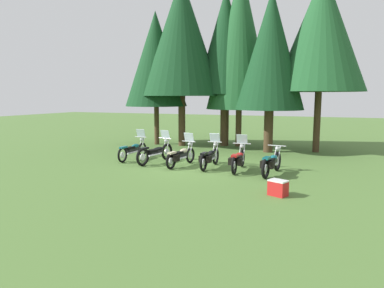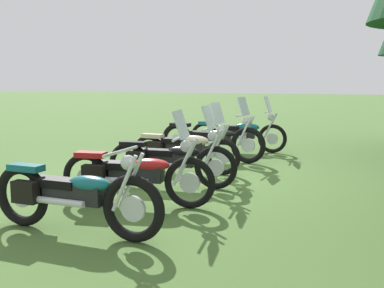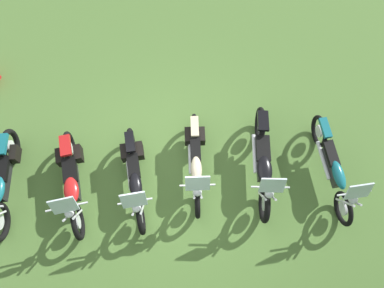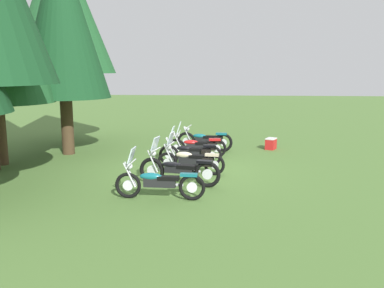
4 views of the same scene
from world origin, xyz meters
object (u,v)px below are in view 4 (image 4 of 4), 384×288
object	(u,v)px
motorcycle_0	(158,182)
motorcycle_2	(191,160)
motorcycle_1	(178,169)
motorcycle_5	(205,140)
pine_tree_5	(60,3)
motorcycle_4	(197,146)
pine_tree_4	(61,18)
picnic_cooler	(271,144)
motorcycle_3	(191,152)

from	to	relation	value
motorcycle_0	motorcycle_2	world-z (taller)	motorcycle_0
motorcycle_1	motorcycle_2	world-z (taller)	motorcycle_1
motorcycle_5	pine_tree_5	world-z (taller)	pine_tree_5
motorcycle_1	motorcycle_5	bearing A→B (deg)	-84.66
motorcycle_5	motorcycle_4	bearing A→B (deg)	86.31
motorcycle_2	pine_tree_4	world-z (taller)	pine_tree_4
motorcycle_0	picnic_cooler	xyz separation A→B (m)	(7.11, -3.65, -0.23)
pine_tree_5	picnic_cooler	distance (m)	10.89
motorcycle_2	motorcycle_4	world-z (taller)	motorcycle_4
motorcycle_1	motorcycle_5	size ratio (longest dim) A/B	1.05
motorcycle_3	motorcycle_4	size ratio (longest dim) A/B	0.98
motorcycle_2	pine_tree_4	bearing A→B (deg)	-20.11
motorcycle_0	motorcycle_3	distance (m)	3.96
motorcycle_4	motorcycle_5	size ratio (longest dim) A/B	0.99
motorcycle_1	pine_tree_5	world-z (taller)	pine_tree_5
picnic_cooler	pine_tree_4	bearing A→B (deg)	101.42
pine_tree_4	motorcycle_3	bearing A→B (deg)	-107.00
motorcycle_0	pine_tree_5	world-z (taller)	pine_tree_5
motorcycle_5	pine_tree_5	bearing A→B (deg)	-4.62
motorcycle_0	pine_tree_5	distance (m)	11.10
motorcycle_2	motorcycle_3	xyz separation A→B (m)	(1.24, 0.11, 0.00)
pine_tree_4	picnic_cooler	size ratio (longest dim) A/B	13.21
motorcycle_2	motorcycle_5	xyz separation A→B (m)	(3.81, -0.27, 0.00)
motorcycle_2	motorcycle_4	xyz separation A→B (m)	(2.48, -0.02, 0.01)
motorcycle_2	motorcycle_5	bearing A→B (deg)	-85.75
pine_tree_5	pine_tree_4	bearing A→B (deg)	-157.76
motorcycle_2	pine_tree_5	size ratio (longest dim) A/B	0.24
motorcycle_0	pine_tree_4	xyz separation A→B (m)	(5.46, 4.50, 4.76)
motorcycle_4	pine_tree_5	bearing A→B (deg)	-25.92
motorcycle_4	motorcycle_2	bearing A→B (deg)	87.16
pine_tree_4	pine_tree_5	distance (m)	2.70
motorcycle_1	motorcycle_3	world-z (taller)	motorcycle_1
motorcycle_0	motorcycle_5	xyz separation A→B (m)	(6.49, -0.92, -0.00)
motorcycle_3	motorcycle_2	bearing A→B (deg)	95.47
motorcycle_5	picnic_cooler	bearing A→B (deg)	-160.22
motorcycle_5	motorcycle_2	bearing A→B (deg)	93.04
motorcycle_1	pine_tree_4	bearing A→B (deg)	-28.73
motorcycle_4	motorcycle_5	distance (m)	1.36
motorcycle_3	pine_tree_4	xyz separation A→B (m)	(1.54, 5.04, 4.76)
motorcycle_0	pine_tree_4	size ratio (longest dim) A/B	0.29
motorcycle_5	pine_tree_5	size ratio (longest dim) A/B	0.25
motorcycle_0	motorcycle_1	size ratio (longest dim) A/B	0.97
motorcycle_1	picnic_cooler	world-z (taller)	motorcycle_1
motorcycle_1	picnic_cooler	bearing A→B (deg)	-108.33
motorcycle_0	motorcycle_2	bearing A→B (deg)	-101.84
motorcycle_2	pine_tree_5	xyz separation A→B (m)	(5.13, 6.11, 5.70)
motorcycle_4	pine_tree_4	bearing A→B (deg)	-5.86
motorcycle_0	motorcycle_5	world-z (taller)	motorcycle_0
motorcycle_2	pine_tree_4	distance (m)	7.55
pine_tree_4	pine_tree_5	bearing A→B (deg)	22.24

